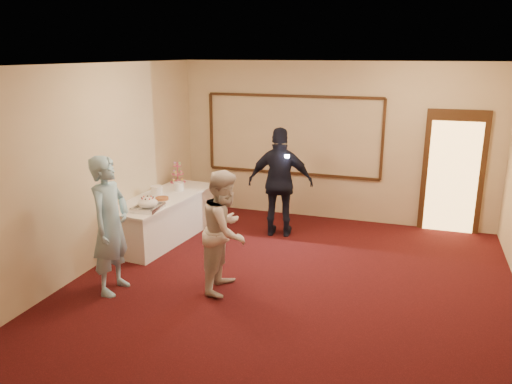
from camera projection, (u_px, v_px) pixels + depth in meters
floor at (284, 297)px, 6.63m from camera, size 7.00×7.00×0.00m
room_walls at (286, 147)px, 6.09m from camera, size 6.04×7.04×3.02m
wall_molding at (292, 135)px, 9.61m from camera, size 3.45×0.04×1.55m
doorway at (453, 173)px, 8.85m from camera, size 1.05×0.07×2.20m
buffet_table at (163, 218)px, 8.62m from camera, size 1.12×2.36×0.77m
pavlova_tray at (148, 205)px, 7.78m from camera, size 0.40×0.55×0.20m
cupcake_stand at (178, 174)px, 9.41m from camera, size 0.29×0.29×0.43m
plate_stack_a at (157, 191)px, 8.53m from camera, size 0.21×0.21×0.17m
plate_stack_b at (179, 187)px, 8.85m from camera, size 0.18×0.18×0.15m
tart at (162, 199)px, 8.29m from camera, size 0.25×0.25×0.05m
man at (110, 225)px, 6.59m from camera, size 0.46×0.69×1.88m
woman at (225, 231)px, 6.69m from camera, size 0.66×0.84×1.67m
guest at (280, 183)px, 8.66m from camera, size 1.19×0.64×1.92m
camera_flash at (287, 156)px, 8.28m from camera, size 0.07×0.04×0.05m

